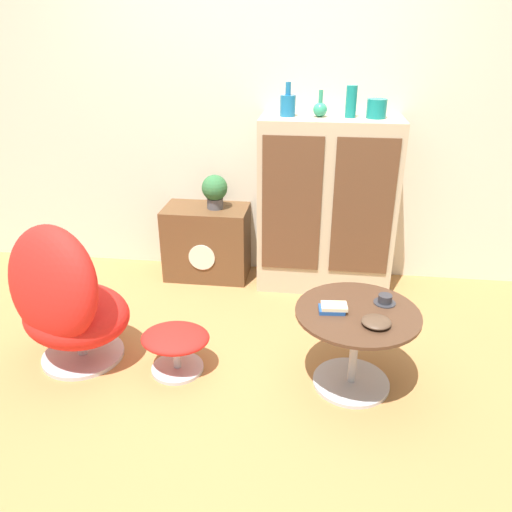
{
  "coord_description": "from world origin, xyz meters",
  "views": [
    {
      "loc": [
        0.48,
        -2.11,
        1.78
      ],
      "look_at": [
        0.13,
        0.55,
        0.55
      ],
      "focal_mm": 35.0,
      "sensor_mm": 36.0,
      "label": 1
    }
  ],
  "objects_px": {
    "sideboard": "(326,206)",
    "bowl": "(376,322)",
    "vase_inner_left": "(320,109)",
    "tv_console": "(207,242)",
    "vase_inner_right": "(351,102)",
    "vase_leftmost": "(288,105)",
    "vase_rightmost": "(377,109)",
    "egg_chair": "(65,301)",
    "coffee_table": "(355,337)",
    "potted_plant": "(215,190)",
    "book_stack": "(333,308)",
    "teacup": "(385,300)",
    "ottoman": "(176,342)"
  },
  "relations": [
    {
      "from": "sideboard",
      "to": "bowl",
      "type": "xyz_separation_m",
      "value": [
        0.25,
        -1.3,
        -0.14
      ]
    },
    {
      "from": "vase_inner_left",
      "to": "tv_console",
      "type": "bearing_deg",
      "value": 178.55
    },
    {
      "from": "vase_inner_right",
      "to": "vase_leftmost",
      "type": "bearing_deg",
      "value": 180.0
    },
    {
      "from": "tv_console",
      "to": "vase_rightmost",
      "type": "height_order",
      "value": "vase_rightmost"
    },
    {
      "from": "sideboard",
      "to": "egg_chair",
      "type": "bearing_deg",
      "value": -140.07
    },
    {
      "from": "vase_inner_left",
      "to": "vase_inner_right",
      "type": "bearing_deg",
      "value": -0.0
    },
    {
      "from": "coffee_table",
      "to": "potted_plant",
      "type": "distance_m",
      "value": 1.6
    },
    {
      "from": "sideboard",
      "to": "potted_plant",
      "type": "distance_m",
      "value": 0.82
    },
    {
      "from": "egg_chair",
      "to": "book_stack",
      "type": "height_order",
      "value": "egg_chair"
    },
    {
      "from": "teacup",
      "to": "bowl",
      "type": "bearing_deg",
      "value": -105.86
    },
    {
      "from": "sideboard",
      "to": "potted_plant",
      "type": "bearing_deg",
      "value": 178.25
    },
    {
      "from": "egg_chair",
      "to": "teacup",
      "type": "bearing_deg",
      "value": 3.69
    },
    {
      "from": "vase_inner_left",
      "to": "vase_leftmost",
      "type": "bearing_deg",
      "value": -180.0
    },
    {
      "from": "vase_inner_right",
      "to": "teacup",
      "type": "bearing_deg",
      "value": -79.59
    },
    {
      "from": "vase_inner_right",
      "to": "potted_plant",
      "type": "bearing_deg",
      "value": 178.71
    },
    {
      "from": "bowl",
      "to": "potted_plant",
      "type": "bearing_deg",
      "value": 129.01
    },
    {
      "from": "tv_console",
      "to": "potted_plant",
      "type": "xyz_separation_m",
      "value": [
        0.07,
        0.0,
        0.42
      ]
    },
    {
      "from": "potted_plant",
      "to": "ottoman",
      "type": "bearing_deg",
      "value": -89.47
    },
    {
      "from": "ottoman",
      "to": "book_stack",
      "type": "distance_m",
      "value": 0.9
    },
    {
      "from": "sideboard",
      "to": "vase_leftmost",
      "type": "distance_m",
      "value": 0.75
    },
    {
      "from": "vase_rightmost",
      "to": "bowl",
      "type": "distance_m",
      "value": 1.54
    },
    {
      "from": "book_stack",
      "to": "vase_leftmost",
      "type": "bearing_deg",
      "value": 105.8
    },
    {
      "from": "book_stack",
      "to": "vase_rightmost",
      "type": "bearing_deg",
      "value": 78.64
    },
    {
      "from": "sideboard",
      "to": "coffee_table",
      "type": "bearing_deg",
      "value": -81.68
    },
    {
      "from": "sideboard",
      "to": "ottoman",
      "type": "height_order",
      "value": "sideboard"
    },
    {
      "from": "vase_inner_right",
      "to": "vase_rightmost",
      "type": "xyz_separation_m",
      "value": [
        0.17,
        0.0,
        -0.04
      ]
    },
    {
      "from": "potted_plant",
      "to": "book_stack",
      "type": "distance_m",
      "value": 1.51
    },
    {
      "from": "vase_inner_right",
      "to": "potted_plant",
      "type": "distance_m",
      "value": 1.13
    },
    {
      "from": "vase_rightmost",
      "to": "vase_leftmost",
      "type": "bearing_deg",
      "value": 180.0
    },
    {
      "from": "egg_chair",
      "to": "vase_leftmost",
      "type": "relative_size",
      "value": 4.01
    },
    {
      "from": "vase_leftmost",
      "to": "teacup",
      "type": "height_order",
      "value": "vase_leftmost"
    },
    {
      "from": "tv_console",
      "to": "vase_inner_right",
      "type": "xyz_separation_m",
      "value": [
        1.01,
        -0.02,
        1.06
      ]
    },
    {
      "from": "book_stack",
      "to": "vase_inner_left",
      "type": "bearing_deg",
      "value": 95.92
    },
    {
      "from": "ottoman",
      "to": "teacup",
      "type": "xyz_separation_m",
      "value": [
        1.12,
        0.11,
        0.29
      ]
    },
    {
      "from": "sideboard",
      "to": "vase_inner_left",
      "type": "distance_m",
      "value": 0.68
    },
    {
      "from": "teacup",
      "to": "tv_console",
      "type": "bearing_deg",
      "value": 137.7
    },
    {
      "from": "egg_chair",
      "to": "vase_rightmost",
      "type": "height_order",
      "value": "vase_rightmost"
    },
    {
      "from": "ottoman",
      "to": "vase_inner_right",
      "type": "xyz_separation_m",
      "value": [
        0.92,
        1.18,
        1.16
      ]
    },
    {
      "from": "sideboard",
      "to": "vase_leftmost",
      "type": "xyz_separation_m",
      "value": [
        -0.3,
        0.0,
        0.69
      ]
    },
    {
      "from": "potted_plant",
      "to": "teacup",
      "type": "xyz_separation_m",
      "value": [
        1.13,
        -1.1,
        -0.22
      ]
    },
    {
      "from": "teacup",
      "to": "book_stack",
      "type": "xyz_separation_m",
      "value": [
        -0.27,
        -0.12,
        0.0
      ]
    },
    {
      "from": "vase_inner_right",
      "to": "tv_console",
      "type": "bearing_deg",
      "value": 178.84
    },
    {
      "from": "ottoman",
      "to": "bowl",
      "type": "height_order",
      "value": "bowl"
    },
    {
      "from": "sideboard",
      "to": "vase_inner_right",
      "type": "relative_size",
      "value": 6.1
    },
    {
      "from": "book_stack",
      "to": "egg_chair",
      "type": "bearing_deg",
      "value": 179.64
    },
    {
      "from": "egg_chair",
      "to": "coffee_table",
      "type": "bearing_deg",
      "value": 0.35
    },
    {
      "from": "sideboard",
      "to": "vase_inner_right",
      "type": "height_order",
      "value": "vase_inner_right"
    },
    {
      "from": "tv_console",
      "to": "vase_inner_right",
      "type": "bearing_deg",
      "value": -1.16
    },
    {
      "from": "ottoman",
      "to": "vase_leftmost",
      "type": "relative_size",
      "value": 1.75
    },
    {
      "from": "egg_chair",
      "to": "vase_inner_left",
      "type": "relative_size",
      "value": 5.12
    }
  ]
}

